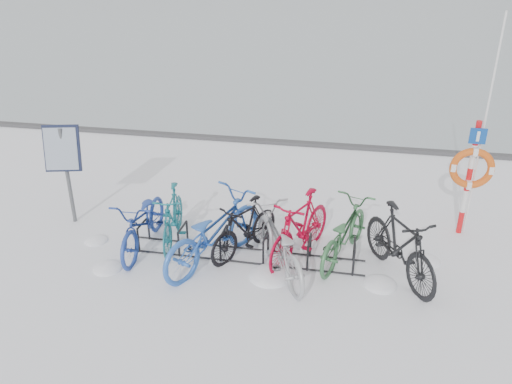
% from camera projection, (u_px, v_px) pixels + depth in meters
% --- Properties ---
extents(ground, '(900.00, 900.00, 0.00)m').
position_uv_depth(ground, '(245.00, 256.00, 8.42)').
color(ground, white).
rests_on(ground, ground).
extents(quay_edge, '(400.00, 0.25, 0.10)m').
position_uv_depth(quay_edge, '(292.00, 143.00, 13.66)').
color(quay_edge, '#3F3F42').
rests_on(quay_edge, ground).
extents(bike_rack, '(4.00, 0.48, 0.46)m').
position_uv_depth(bike_rack, '(245.00, 247.00, 8.35)').
color(bike_rack, black).
rests_on(bike_rack, ground).
extents(info_board, '(0.67, 0.39, 1.91)m').
position_uv_depth(info_board, '(63.00, 154.00, 8.99)').
color(info_board, '#595B5E').
rests_on(info_board, ground).
extents(lifebuoy_station, '(0.74, 0.22, 3.85)m').
position_uv_depth(lifebuoy_station, '(472.00, 168.00, 8.59)').
color(lifebuoy_station, red).
rests_on(lifebuoy_station, ground).
extents(bike_0, '(0.78, 2.00, 1.03)m').
position_uv_depth(bike_0, '(144.00, 220.00, 8.52)').
color(bike_0, '#213C94').
rests_on(bike_0, ground).
extents(bike_1, '(0.76, 1.76, 1.02)m').
position_uv_depth(bike_1, '(172.00, 215.00, 8.69)').
color(bike_1, '#186874').
rests_on(bike_1, ground).
extents(bike_2, '(1.69, 2.38, 1.19)m').
position_uv_depth(bike_2, '(213.00, 229.00, 8.05)').
color(bike_2, blue).
rests_on(bike_2, ground).
extents(bike_3, '(1.19, 1.66, 0.99)m').
position_uv_depth(bike_3, '(245.00, 226.00, 8.35)').
color(bike_3, black).
rests_on(bike_3, ground).
extents(bike_4, '(1.59, 2.09, 1.05)m').
position_uv_depth(bike_4, '(278.00, 243.00, 7.79)').
color(bike_4, '#9FA1A6').
rests_on(bike_4, ground).
extents(bike_5, '(1.23, 1.97, 1.15)m').
position_uv_depth(bike_5, '(300.00, 225.00, 8.21)').
color(bike_5, '#AF0526').
rests_on(bike_5, ground).
extents(bike_6, '(1.23, 2.01, 1.00)m').
position_uv_depth(bike_6, '(344.00, 230.00, 8.21)').
color(bike_6, '#33683D').
rests_on(bike_6, ground).
extents(bike_7, '(1.43, 1.95, 1.16)m').
position_uv_depth(bike_7, '(400.00, 243.00, 7.68)').
color(bike_7, black).
rests_on(bike_7, ground).
extents(snow_drifts, '(6.14, 1.91, 0.24)m').
position_uv_depth(snow_drifts, '(262.00, 262.00, 8.27)').
color(snow_drifts, white).
rests_on(snow_drifts, ground).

